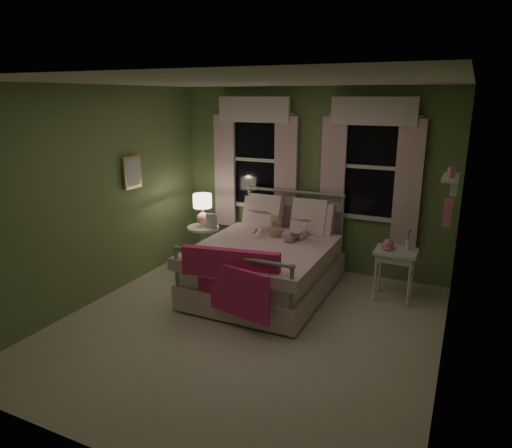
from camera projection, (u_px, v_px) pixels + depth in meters
The scene contains 18 objects.
room_shell at pixel (245, 213), 4.70m from camera, with size 4.20×4.20×4.20m.
bed at pixel (267, 263), 5.89m from camera, with size 1.58×2.04×1.18m.
pink_throw at pixel (229, 274), 4.93m from camera, with size 1.10×0.35×0.71m.
child_left at pixel (261, 212), 6.22m from camera, with size 0.27×0.18×0.73m, color #F7D1DD.
child_right at pixel (300, 217), 5.99m from camera, with size 0.36×0.28×0.73m, color #F7D1DD.
book_left at pixel (254, 215), 6.00m from camera, with size 0.20×0.27×0.03m, color beige.
book_right at pixel (293, 223), 5.78m from camera, with size 0.20×0.27×0.02m, color beige.
teddy_bear at pixel (276, 228), 6.01m from camera, with size 0.23×0.19×0.31m.
nightstand_left at pixel (204, 242), 6.65m from camera, with size 0.46×0.46×0.65m.
table_lamp at pixel (202, 206), 6.50m from camera, with size 0.26×0.26×0.45m.
book_nightstand at pixel (206, 228), 6.47m from camera, with size 0.16×0.22×0.02m, color beige.
nightstand_right at pixel (396, 258), 5.60m from camera, with size 0.50×0.40×0.64m.
pink_toy at pixel (388, 244), 5.60m from camera, with size 0.14×0.19×0.14m.
bud_vase at pixel (408, 239), 5.53m from camera, with size 0.06×0.06×0.28m.
window_left at pixel (255, 155), 6.73m from camera, with size 1.34×0.13×1.96m.
window_right at pixel (371, 162), 6.04m from camera, with size 1.34×0.13×1.96m.
wall_shelf at pixel (450, 196), 4.48m from camera, with size 0.15×0.50×0.60m.
framed_picture at pixel (133, 173), 5.97m from camera, with size 0.03×0.32×0.42m.
Camera 1 is at (2.04, -4.08, 2.47)m, focal length 32.00 mm.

